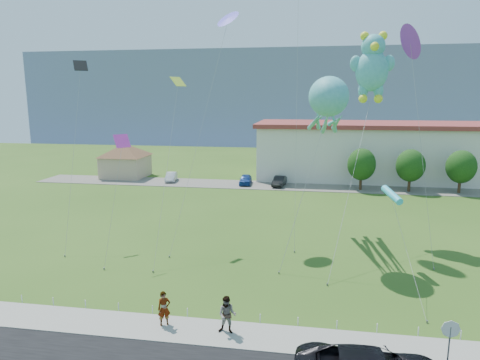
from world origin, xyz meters
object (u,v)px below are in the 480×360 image
Objects in this scene: octopus_kite at (328,107)px; pedestrian_left at (164,308)px; stop_sign at (450,334)px; parked_car_silver at (171,177)px; warehouse at (468,152)px; parked_car_blue at (246,179)px; pedestrian_right at (227,315)px; pavilion at (125,157)px; teddy_bear_kite at (372,66)px; parked_car_black at (279,181)px.

pedestrian_left is at bearing -122.08° from octopus_kite.
stop_sign reaches higher than parked_car_silver.
warehouse is 16.00× the size of parked_car_silver.
parked_car_silver is 0.98× the size of parked_car_blue.
pedestrian_right is at bearing 171.35° from stop_sign.
parked_car_silver is at bearing -168.85° from warehouse.
pavilion is 4.75× the size of pedestrian_right.
warehouse is at bearing 56.96° from octopus_kite.
warehouse is 3.54× the size of teddy_bear_kite.
parked_car_blue is 26.98m from teddy_bear_kite.
stop_sign is 40.26m from parked_car_black.
stop_sign is at bearing -86.73° from teddy_bear_kite.
octopus_kite is at bearing -43.29° from pavilion.
octopus_kite is (28.58, -26.93, 8.09)m from pavilion.
parked_car_black is (4.70, -0.41, -0.00)m from parked_car_blue.
pavilion is 5.02× the size of pedestrian_left.
parked_car_blue is at bearing 125.82° from teddy_bear_kite.
stop_sign is 18.52m from octopus_kite.
warehouse reaches higher than pedestrian_left.
octopus_kite reaches higher than pedestrian_right.
pavilion reaches higher than pedestrian_right.
octopus_kite is (-21.42, -32.93, 6.99)m from warehouse.
pavilion reaches higher than parked_car_blue.
octopus_kite is (9.85, -24.10, 10.39)m from parked_car_blue.
teddy_bear_kite is (8.83, 19.03, 13.40)m from pedestrian_right.
pedestrian_left is 0.47× the size of parked_car_blue.
parked_car_silver is at bearing 130.07° from octopus_kite.
pedestrian_right is at bearing -82.80° from parked_car_black.
stop_sign reaches higher than parked_car_blue.
parked_car_silver is at bearing -16.34° from pavilion.
teddy_bear_kite reaches higher than pavilion.
stop_sign reaches higher than parked_car_black.
parked_car_black is (3.33, 37.22, -0.29)m from pedestrian_left.
parked_car_black is 24.64m from teddy_bear_kite.
parked_car_silver is 0.29× the size of octopus_kite.
parked_car_blue reaches higher than parked_car_black.
pedestrian_left is at bearing -88.01° from parked_car_black.
parked_car_black is at bearing 93.33° from pedestrian_right.
warehouse is 15.64× the size of parked_car_blue.
pedestrian_left is 0.46× the size of parked_car_black.
stop_sign is 1.37× the size of pedestrian_left.
parked_car_black is at bearing 115.79° from teddy_bear_kite.
stop_sign is at bearing -72.47° from parked_car_blue.
pedestrian_right is 37.44m from parked_car_black.
pedestrian_left is at bearing -122.76° from warehouse.
warehouse is 24.40× the size of stop_sign.
stop_sign is at bearing -67.28° from parked_car_silver.
pedestrian_left is at bearing -90.95° from parked_car_blue.
parked_car_blue is at bearing 112.22° from octopus_kite.
parked_car_black is at bearing -160.82° from warehouse.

